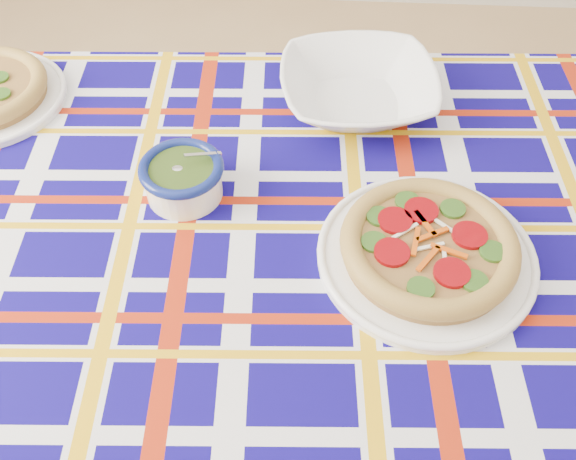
# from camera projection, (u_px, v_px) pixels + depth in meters

# --- Properties ---
(floor) EXTENTS (4.00, 4.00, 0.00)m
(floor) POSITION_uv_depth(u_px,v_px,m) (249.00, 383.00, 1.73)
(floor) COLOR tan
(floor) RESTS_ON ground
(dining_table) EXTENTS (1.77, 1.16, 0.80)m
(dining_table) POSITION_uv_depth(u_px,v_px,m) (300.00, 287.00, 1.06)
(dining_table) COLOR brown
(dining_table) RESTS_ON floor
(tablecloth) EXTENTS (1.80, 1.20, 0.11)m
(tablecloth) POSITION_uv_depth(u_px,v_px,m) (301.00, 277.00, 1.04)
(tablecloth) COLOR #0D0562
(tablecloth) RESTS_ON dining_table
(main_focaccia_plate) EXTENTS (0.39, 0.39, 0.07)m
(main_focaccia_plate) POSITION_uv_depth(u_px,v_px,m) (429.00, 246.00, 0.96)
(main_focaccia_plate) COLOR olive
(main_focaccia_plate) RESTS_ON tablecloth
(pesto_bowl) EXTENTS (0.15, 0.15, 0.08)m
(pesto_bowl) POSITION_uv_depth(u_px,v_px,m) (182.00, 176.00, 1.05)
(pesto_bowl) COLOR #21350E
(pesto_bowl) RESTS_ON tablecloth
(serving_bowl) EXTENTS (0.33, 0.33, 0.07)m
(serving_bowl) POSITION_uv_depth(u_px,v_px,m) (358.00, 89.00, 1.21)
(serving_bowl) COLOR white
(serving_bowl) RESTS_ON tablecloth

